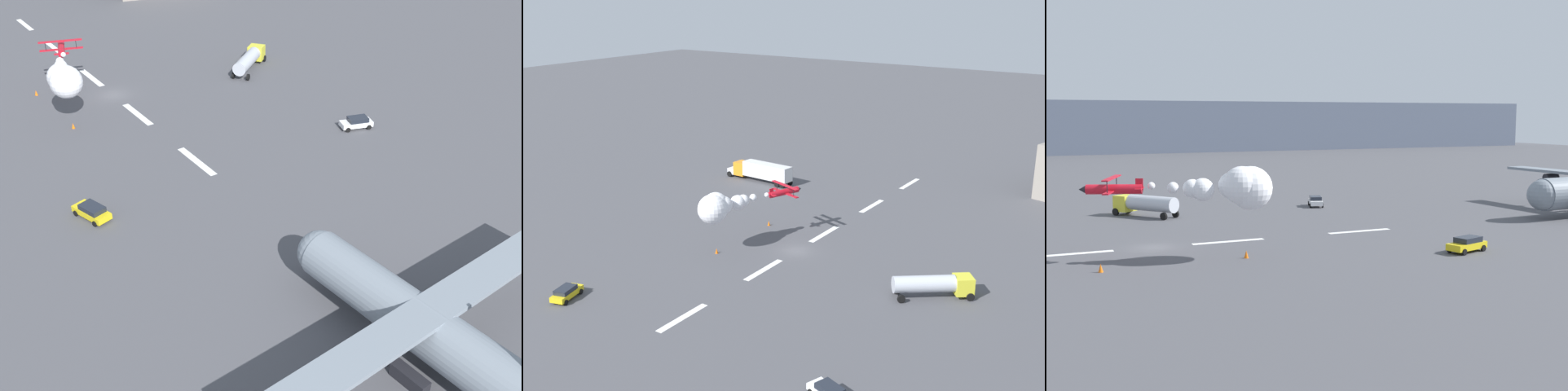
% 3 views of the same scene
% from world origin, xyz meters
% --- Properties ---
extents(ground_plane, '(440.00, 440.00, 0.00)m').
position_xyz_m(ground_plane, '(0.00, 0.00, 0.00)').
color(ground_plane, '#4C4C51').
rests_on(ground_plane, ground).
extents(runway_stripe_0, '(8.00, 0.90, 0.01)m').
position_xyz_m(runway_stripe_0, '(-40.35, 0.00, 0.01)').
color(runway_stripe_0, white).
rests_on(runway_stripe_0, ground).
extents(runway_stripe_1, '(8.00, 0.90, 0.01)m').
position_xyz_m(runway_stripe_1, '(-24.21, 0.00, 0.01)').
color(runway_stripe_1, white).
rests_on(runway_stripe_1, ground).
extents(runway_stripe_2, '(8.00, 0.90, 0.01)m').
position_xyz_m(runway_stripe_2, '(-8.07, 0.00, 0.01)').
color(runway_stripe_2, white).
rests_on(runway_stripe_2, ground).
extents(runway_stripe_3, '(8.00, 0.90, 0.01)m').
position_xyz_m(runway_stripe_3, '(8.07, 0.00, 0.01)').
color(runway_stripe_3, white).
rests_on(runway_stripe_3, ground).
extents(runway_stripe_4, '(8.00, 0.90, 0.01)m').
position_xyz_m(runway_stripe_4, '(24.21, 0.00, 0.01)').
color(runway_stripe_4, white).
rests_on(runway_stripe_4, ground).
extents(stunt_biplane_red, '(17.36, 9.00, 4.24)m').
position_xyz_m(stunt_biplane_red, '(6.13, -8.69, 6.89)').
color(stunt_biplane_red, red).
extents(semi_truck_orange, '(3.69, 14.40, 3.70)m').
position_xyz_m(semi_truck_orange, '(-25.96, -24.64, 2.12)').
color(semi_truck_orange, silver).
rests_on(semi_truck_orange, ground).
extents(fuel_tanker_truck, '(7.90, 9.24, 2.90)m').
position_xyz_m(fuel_tanker_truck, '(3.24, 22.04, 1.75)').
color(fuel_tanker_truck, yellow).
rests_on(fuel_tanker_truck, ground).
extents(followme_car_yellow, '(4.77, 2.98, 1.52)m').
position_xyz_m(followme_car_yellow, '(28.31, -15.06, 0.81)').
color(followme_car_yellow, yellow).
rests_on(followme_car_yellow, ground).
extents(traffic_cone_near, '(0.44, 0.44, 0.75)m').
position_xyz_m(traffic_cone_near, '(-6.46, -9.26, 0.38)').
color(traffic_cone_near, orange).
rests_on(traffic_cone_near, ground).
extents(traffic_cone_far, '(0.44, 0.44, 0.75)m').
position_xyz_m(traffic_cone_far, '(7.07, -8.88, 0.38)').
color(traffic_cone_far, orange).
rests_on(traffic_cone_far, ground).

